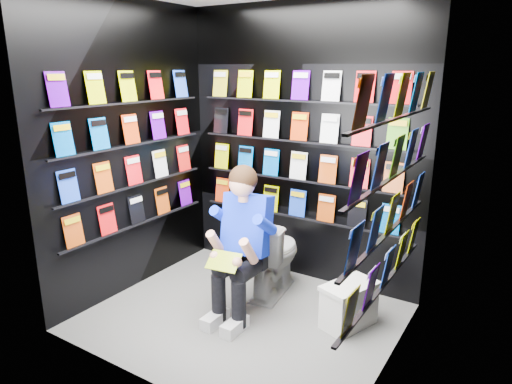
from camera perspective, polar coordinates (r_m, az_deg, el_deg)
The scene contains 13 objects.
floor at distance 3.95m, azimuth -1.75°, elevation -15.37°, with size 2.40×2.40×0.00m, color slate.
wall_back at distance 4.32m, azimuth 5.58°, elevation 5.71°, with size 2.40×0.04×2.60m, color black.
wall_front at distance 2.73m, azimuth -13.79°, elevation -0.39°, with size 2.40×0.04×2.60m, color black.
wall_left at distance 4.25m, azimuth -15.48°, elevation 5.07°, with size 0.04×2.00×2.60m, color black.
wall_right at distance 2.99m, azimuth 17.51°, elevation 0.68°, with size 0.04×2.00×2.60m, color black.
comics_back at distance 4.29m, azimuth 5.39°, elevation 5.72°, with size 2.10×0.06×1.37m, color red, non-canonical shape.
comics_left at distance 4.23m, azimuth -15.21°, elevation 5.10°, with size 0.06×1.70×1.37m, color red, non-canonical shape.
comics_right at distance 2.99m, azimuth 16.96°, elevation 0.85°, with size 0.06×1.70×1.37m, color red, non-canonical shape.
toilet at distance 4.19m, azimuth 1.95°, elevation -7.85°, with size 0.42×0.75×0.73m, color white.
longbox at distance 3.84m, azimuth 11.53°, elevation -13.86°, with size 0.24×0.44×0.33m, color white.
longbox_lid at distance 3.76m, azimuth 11.68°, elevation -11.44°, with size 0.26×0.46×0.03m, color white.
reader at distance 3.75m, azimuth -0.94°, elevation -4.22°, with size 0.51×0.75×1.38m, color #0F28DA, non-canonical shape.
held_comic at distance 3.55m, azimuth -4.06°, elevation -8.61°, with size 0.26×0.01×0.18m, color #289226.
Camera 1 is at (1.91, -2.81, 2.02)m, focal length 32.00 mm.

